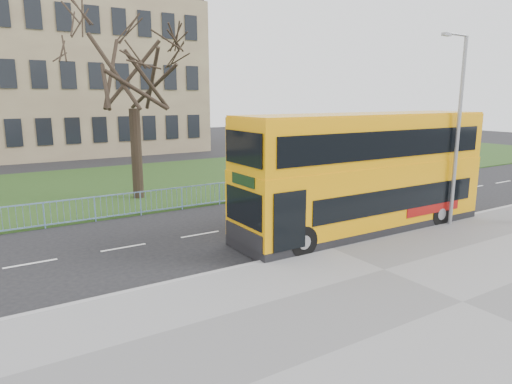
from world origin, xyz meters
The scene contains 9 objects.
ground centered at (0.00, 0.00, 0.00)m, with size 120.00×120.00×0.00m, color black.
pavement centered at (0.00, -6.75, 0.06)m, with size 80.00×10.50×0.12m, color slate.
kerb centered at (0.00, -1.55, 0.07)m, with size 80.00×0.20×0.14m, color gray.
grass_verge centered at (0.00, 14.30, 0.04)m, with size 80.00×15.40×0.08m, color #243A15.
guard_railing centered at (0.00, 6.60, 0.55)m, with size 40.00×0.12×1.10m, color #77A0D4, non-canonical shape.
bare_tree centered at (-3.00, 10.00, 5.56)m, with size 7.67×7.67×10.96m, color black, non-canonical shape.
civic_building centered at (-5.00, 35.00, 7.00)m, with size 30.00×15.00×14.00m, color #7E6850.
yellow_bus centered at (2.69, -0.51, 2.46)m, with size 10.95×2.72×4.58m.
street_lamp centered at (6.11, -2.00, 4.21)m, with size 1.58×0.23×7.46m.
Camera 1 is at (-10.25, -13.10, 5.25)m, focal length 32.00 mm.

